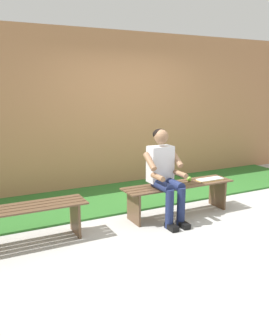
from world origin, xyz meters
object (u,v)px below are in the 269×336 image
(person_seated, at_px, (165,172))
(book_open, at_px, (210,179))
(apple, at_px, (189,179))
(bench_near, at_px, (178,191))
(bench_far, at_px, (16,217))

(person_seated, relative_size, book_open, 3.06)
(person_seated, distance_m, apple, 0.58)
(bench_near, height_order, bench_far, same)
(bench_far, height_order, person_seated, person_seated)
(person_seated, relative_size, apple, 17.45)
(bench_near, relative_size, bench_far, 1.02)
(book_open, bearing_deg, apple, -14.80)
(bench_far, distance_m, apple, 2.47)
(person_seated, distance_m, book_open, 0.87)
(bench_near, bearing_deg, person_seated, 18.51)
(person_seated, xyz_separation_m, apple, (-0.52, -0.15, -0.20))
(bench_near, relative_size, apple, 23.28)
(bench_near, distance_m, person_seated, 0.47)
(bench_far, height_order, apple, apple)
(bench_near, bearing_deg, bench_far, 0.00)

